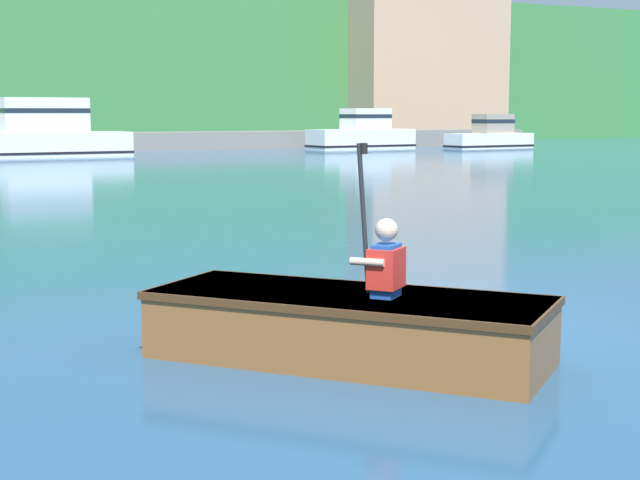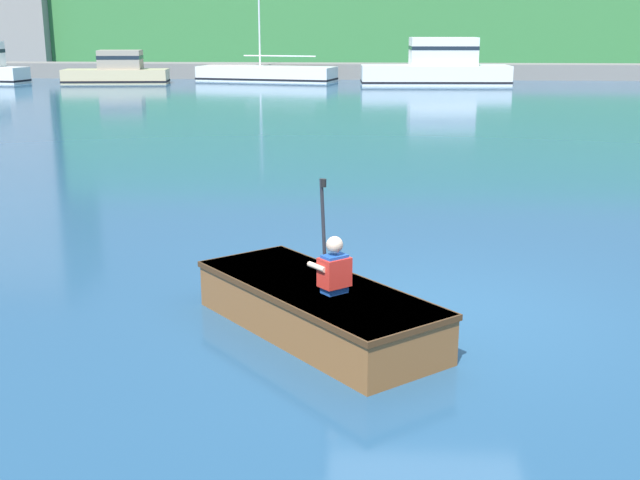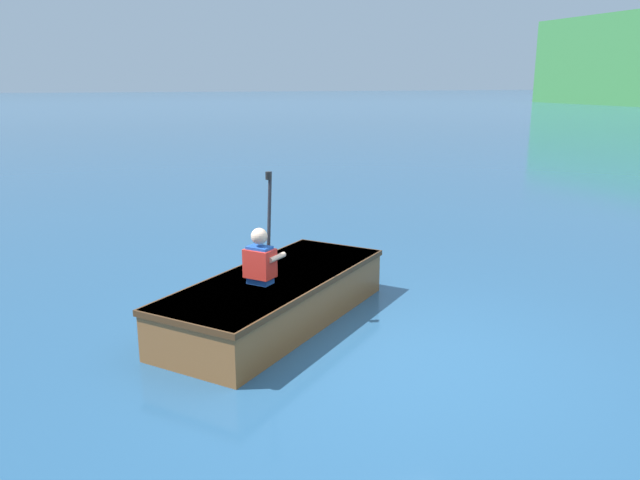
{
  "view_description": "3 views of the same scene",
  "coord_description": "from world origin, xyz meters",
  "px_view_note": "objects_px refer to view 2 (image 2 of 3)",
  "views": [
    {
      "loc": [
        -4.62,
        -7.18,
        1.87
      ],
      "look_at": [
        -1.29,
        -0.25,
        0.87
      ],
      "focal_mm": 55.0,
      "sensor_mm": 36.0,
      "label": 1
    },
    {
      "loc": [
        -0.74,
        -8.58,
        3.11
      ],
      "look_at": [
        -1.29,
        -0.25,
        0.87
      ],
      "focal_mm": 45.0,
      "sensor_mm": 36.0,
      "label": 2
    },
    {
      "loc": [
        4.83,
        -2.52,
        2.53
      ],
      "look_at": [
        -1.29,
        -0.25,
        0.87
      ],
      "focal_mm": 35.0,
      "sensor_mm": 36.0,
      "label": 3
    }
  ],
  "objects_px": {
    "person_paddler": "(334,267)",
    "moored_boat_dock_east_end": "(117,71)",
    "moored_boat_dock_center_far": "(438,67)",
    "rowboat_foreground": "(314,305)",
    "moored_boat_dock_west_inner": "(267,74)"
  },
  "relations": [
    {
      "from": "person_paddler",
      "to": "moored_boat_dock_east_end",
      "type": "bearing_deg",
      "value": 110.61
    },
    {
      "from": "moored_boat_dock_center_far",
      "to": "rowboat_foreground",
      "type": "distance_m",
      "value": 36.77
    },
    {
      "from": "moored_boat_dock_center_far",
      "to": "person_paddler",
      "type": "bearing_deg",
      "value": -95.87
    },
    {
      "from": "moored_boat_dock_west_inner",
      "to": "moored_boat_dock_center_far",
      "type": "height_order",
      "value": "moored_boat_dock_west_inner"
    },
    {
      "from": "moored_boat_dock_west_inner",
      "to": "person_paddler",
      "type": "xyz_separation_m",
      "value": [
        5.84,
        -39.31,
        0.39
      ]
    },
    {
      "from": "moored_boat_dock_east_end",
      "to": "rowboat_foreground",
      "type": "distance_m",
      "value": 38.98
    },
    {
      "from": "moored_boat_dock_center_far",
      "to": "moored_boat_dock_east_end",
      "type": "relative_size",
      "value": 1.37
    },
    {
      "from": "moored_boat_dock_west_inner",
      "to": "moored_boat_dock_east_end",
      "type": "bearing_deg",
      "value": -162.4
    },
    {
      "from": "moored_boat_dock_west_inner",
      "to": "moored_boat_dock_center_far",
      "type": "xyz_separation_m",
      "value": [
        9.63,
        -2.51,
        0.54
      ]
    },
    {
      "from": "moored_boat_dock_east_end",
      "to": "moored_boat_dock_west_inner",
      "type": "bearing_deg",
      "value": 17.6
    },
    {
      "from": "moored_boat_dock_east_end",
      "to": "person_paddler",
      "type": "relative_size",
      "value": 5.22
    },
    {
      "from": "moored_boat_dock_west_inner",
      "to": "moored_boat_dock_center_far",
      "type": "relative_size",
      "value": 1.02
    },
    {
      "from": "rowboat_foreground",
      "to": "moored_boat_dock_west_inner",
      "type": "bearing_deg",
      "value": 98.2
    },
    {
      "from": "moored_boat_dock_center_far",
      "to": "rowboat_foreground",
      "type": "bearing_deg",
      "value": -96.25
    },
    {
      "from": "moored_boat_dock_west_inner",
      "to": "rowboat_foreground",
      "type": "height_order",
      "value": "moored_boat_dock_west_inner"
    }
  ]
}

